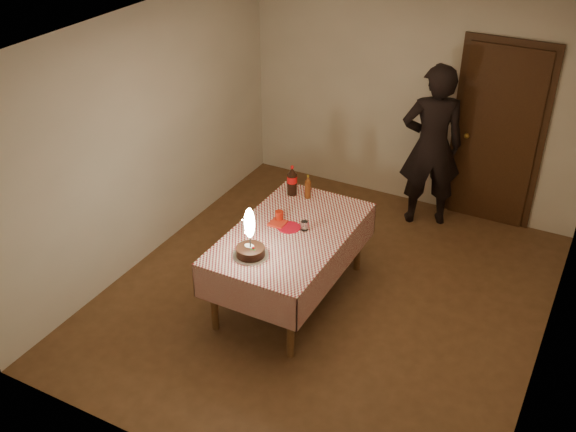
% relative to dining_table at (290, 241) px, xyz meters
% --- Properties ---
extents(ground, '(4.00, 4.50, 0.01)m').
position_rel_dining_table_xyz_m(ground, '(0.31, 0.17, -0.65)').
color(ground, brown).
rests_on(ground, ground).
extents(room_shell, '(4.04, 4.54, 2.62)m').
position_rel_dining_table_xyz_m(room_shell, '(0.34, 0.25, 1.00)').
color(room_shell, beige).
rests_on(room_shell, ground).
extents(dining_table, '(1.02, 1.72, 0.75)m').
position_rel_dining_table_xyz_m(dining_table, '(0.00, 0.00, 0.00)').
color(dining_table, brown).
rests_on(dining_table, ground).
extents(birthday_cake, '(0.32, 0.32, 0.48)m').
position_rel_dining_table_xyz_m(birthday_cake, '(-0.13, -0.51, 0.23)').
color(birthday_cake, white).
rests_on(birthday_cake, dining_table).
extents(red_plate, '(0.22, 0.22, 0.01)m').
position_rel_dining_table_xyz_m(red_plate, '(-0.05, 0.06, 0.10)').
color(red_plate, red).
rests_on(red_plate, dining_table).
extents(red_cup, '(0.08, 0.08, 0.10)m').
position_rel_dining_table_xyz_m(red_cup, '(-0.19, 0.13, 0.15)').
color(red_cup, '#A51B0B').
rests_on(red_cup, dining_table).
extents(clear_cup, '(0.07, 0.07, 0.09)m').
position_rel_dining_table_xyz_m(clear_cup, '(0.10, 0.09, 0.15)').
color(clear_cup, silver).
rests_on(clear_cup, dining_table).
extents(napkin_stack, '(0.15, 0.15, 0.02)m').
position_rel_dining_table_xyz_m(napkin_stack, '(-0.17, 0.06, 0.11)').
color(napkin_stack, red).
rests_on(napkin_stack, dining_table).
extents(cola_bottle, '(0.10, 0.10, 0.32)m').
position_rel_dining_table_xyz_m(cola_bottle, '(-0.32, 0.65, 0.25)').
color(cola_bottle, black).
rests_on(cola_bottle, dining_table).
extents(amber_bottle_left, '(0.06, 0.06, 0.26)m').
position_rel_dining_table_xyz_m(amber_bottle_left, '(-0.15, 0.66, 0.22)').
color(amber_bottle_left, '#612D10').
rests_on(amber_bottle_left, dining_table).
extents(photographer, '(0.81, 0.70, 1.88)m').
position_rel_dining_table_xyz_m(photographer, '(0.69, 2.02, 0.29)').
color(photographer, black).
rests_on(photographer, ground).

